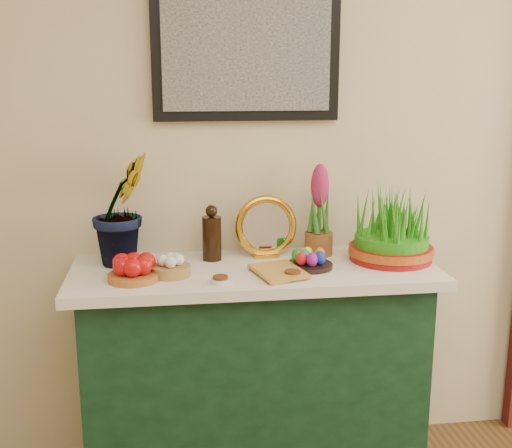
{
  "coord_description": "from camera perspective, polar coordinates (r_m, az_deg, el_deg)",
  "views": [
    {
      "loc": [
        -0.73,
        -0.34,
        1.62
      ],
      "look_at": [
        -0.42,
        1.95,
        1.07
      ],
      "focal_mm": 45.0,
      "sensor_mm": 36.0,
      "label": 1
    }
  ],
  "objects": [
    {
      "name": "sideboard",
      "position": [
        2.65,
        -0.15,
        -13.45
      ],
      "size": [
        1.3,
        0.45,
        0.85
      ],
      "primitive_type": "cube",
      "color": "#163D24",
      "rests_on": "ground"
    },
    {
      "name": "tablecloth",
      "position": [
        2.48,
        -0.16,
        -4.24
      ],
      "size": [
        1.4,
        0.55,
        0.04
      ],
      "primitive_type": "cube",
      "color": "silver",
      "rests_on": "sideboard"
    },
    {
      "name": "hyacinth_green",
      "position": [
        2.5,
        -11.88,
        2.91
      ],
      "size": [
        0.38,
        0.37,
        0.58
      ],
      "primitive_type": "imported",
      "rotation": [
        0.0,
        0.0,
        0.71
      ],
      "color": "#2F7022",
      "rests_on": "tablecloth"
    },
    {
      "name": "apple_bowl",
      "position": [
        2.34,
        -10.85,
        -4.02
      ],
      "size": [
        0.24,
        0.24,
        0.09
      ],
      "color": "#9E5A25",
      "rests_on": "tablecloth"
    },
    {
      "name": "garlic_basket",
      "position": [
        2.38,
        -7.59,
        -3.8
      ],
      "size": [
        0.16,
        0.16,
        0.08
      ],
      "color": "#AC8345",
      "rests_on": "tablecloth"
    },
    {
      "name": "vinegar_cruet",
      "position": [
        2.54,
        -3.95,
        -1.05
      ],
      "size": [
        0.08,
        0.08,
        0.22
      ],
      "color": "black",
      "rests_on": "tablecloth"
    },
    {
      "name": "mirror",
      "position": [
        2.58,
        0.89,
        -0.28
      ],
      "size": [
        0.25,
        0.07,
        0.25
      ],
      "color": "gold",
      "rests_on": "tablecloth"
    },
    {
      "name": "book",
      "position": [
        2.34,
        0.16,
        -4.42
      ],
      "size": [
        0.2,
        0.25,
        0.03
      ],
      "primitive_type": "imported",
      "rotation": [
        0.0,
        0.0,
        0.24
      ],
      "color": "gold",
      "rests_on": "tablecloth"
    },
    {
      "name": "spice_dish_left",
      "position": [
        2.28,
        -3.17,
        -4.99
      ],
      "size": [
        0.07,
        0.07,
        0.03
      ],
      "color": "silver",
      "rests_on": "tablecloth"
    },
    {
      "name": "spice_dish_right",
      "position": [
        2.34,
        3.27,
        -4.53
      ],
      "size": [
        0.07,
        0.07,
        0.03
      ],
      "color": "silver",
      "rests_on": "tablecloth"
    },
    {
      "name": "egg_plate",
      "position": [
        2.46,
        4.74,
        -3.26
      ],
      "size": [
        0.23,
        0.23,
        0.07
      ],
      "color": "black",
      "rests_on": "tablecloth"
    },
    {
      "name": "hyacinth_pink",
      "position": [
        2.61,
        5.64,
        0.85
      ],
      "size": [
        0.11,
        0.11,
        0.38
      ],
      "color": "brown",
      "rests_on": "tablecloth"
    },
    {
      "name": "wheatgrass_sabzeh",
      "position": [
        2.58,
        11.97,
        -0.58
      ],
      "size": [
        0.33,
        0.33,
        0.27
      ],
      "color": "maroon",
      "rests_on": "tablecloth"
    }
  ]
}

